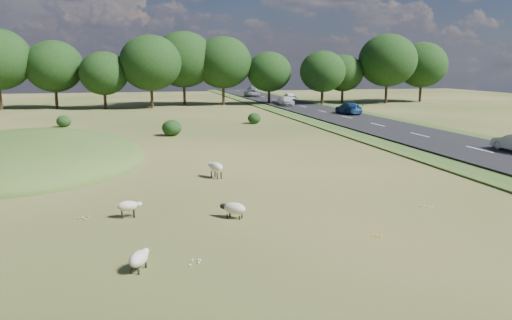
{
  "coord_description": "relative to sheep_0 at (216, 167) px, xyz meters",
  "views": [
    {
      "loc": [
        -4.68,
        -23.4,
        6.38
      ],
      "look_at": [
        2.0,
        4.0,
        1.0
      ],
      "focal_mm": 35.0,
      "sensor_mm": 36.0,
      "label": 1
    }
  ],
  "objects": [
    {
      "name": "mound",
      "position": [
        -11.69,
        7.71,
        -0.64
      ],
      "size": [
        16.0,
        20.0,
        4.0
      ],
      "primitive_type": "ellipsoid",
      "color": "#33561E",
      "rests_on": "ground"
    },
    {
      "name": "car_6",
      "position": [
        18.41,
        68.97,
        0.31
      ],
      "size": [
        2.32,
        5.03,
        1.4
      ],
      "primitive_type": "imported",
      "color": "#ABADB3",
      "rests_on": "road"
    },
    {
      "name": "sheep_3",
      "position": [
        -4.8,
        -6.65,
        -0.13
      ],
      "size": [
        1.05,
        0.54,
        0.74
      ],
      "rotation": [
        0.0,
        0.0,
        0.1
      ],
      "color": "beige",
      "rests_on": "ground"
    },
    {
      "name": "car_4",
      "position": [
        22.21,
        85.07,
        0.26
      ],
      "size": [
        1.84,
        4.53,
        1.31
      ],
      "primitive_type": "imported",
      "rotation": [
        0.0,
        0.0,
        3.14
      ],
      "color": "#ACAEB4",
      "rests_on": "road"
    },
    {
      "name": "car_1",
      "position": [
        22.21,
        56.55,
        0.24
      ],
      "size": [
        1.34,
        3.83,
        1.26
      ],
      "primitive_type": "imported",
      "rotation": [
        0.0,
        0.0,
        3.14
      ],
      "color": "silver",
      "rests_on": "road"
    },
    {
      "name": "shrubs",
      "position": [
        -1.56,
        22.63,
        0.02
      ],
      "size": [
        21.56,
        10.9,
        1.47
      ],
      "color": "black",
      "rests_on": "ground"
    },
    {
      "name": "sheep_1",
      "position": [
        -4.44,
        -12.43,
        -0.24
      ],
      "size": [
        0.85,
        1.16,
        0.65
      ],
      "rotation": [
        0.0,
        0.0,
        1.11
      ],
      "color": "beige",
      "rests_on": "ground"
    },
    {
      "name": "sheep_2",
      "position": [
        -0.48,
        -7.76,
        -0.21
      ],
      "size": [
        1.17,
        1.01,
        0.68
      ],
      "rotation": [
        0.0,
        0.0,
        2.5
      ],
      "color": "beige",
      "rests_on": "ground"
    },
    {
      "name": "car_0",
      "position": [
        22.21,
        31.4,
        0.33
      ],
      "size": [
        2.02,
        4.97,
        1.44
      ],
      "primitive_type": "imported",
      "rotation": [
        0.0,
        0.0,
        3.14
      ],
      "color": "navy",
      "rests_on": "road"
    },
    {
      "name": "ground",
      "position": [
        0.31,
        15.71,
        -0.64
      ],
      "size": [
        160.0,
        160.0,
        0.0
      ],
      "primitive_type": "plane",
      "color": "#314A17",
      "rests_on": "ground"
    },
    {
      "name": "sheep_0",
      "position": [
        0.0,
        0.0,
        0.0
      ],
      "size": [
        0.95,
        1.32,
        0.92
      ],
      "rotation": [
        0.0,
        0.0,
        2.0
      ],
      "color": "beige",
      "rests_on": "ground"
    },
    {
      "name": "treeline",
      "position": [
        -0.75,
        51.14,
        5.92
      ],
      "size": [
        96.28,
        14.66,
        11.7
      ],
      "color": "black",
      "rests_on": "ground"
    },
    {
      "name": "car_2",
      "position": [
        18.41,
        46.21,
        0.35
      ],
      "size": [
        1.75,
        4.36,
        1.49
      ],
      "primitive_type": "imported",
      "color": "white",
      "rests_on": "road"
    },
    {
      "name": "road",
      "position": [
        20.31,
        25.71,
        -0.52
      ],
      "size": [
        8.0,
        150.0,
        0.25
      ],
      "primitive_type": "cube",
      "color": "black",
      "rests_on": "ground"
    }
  ]
}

